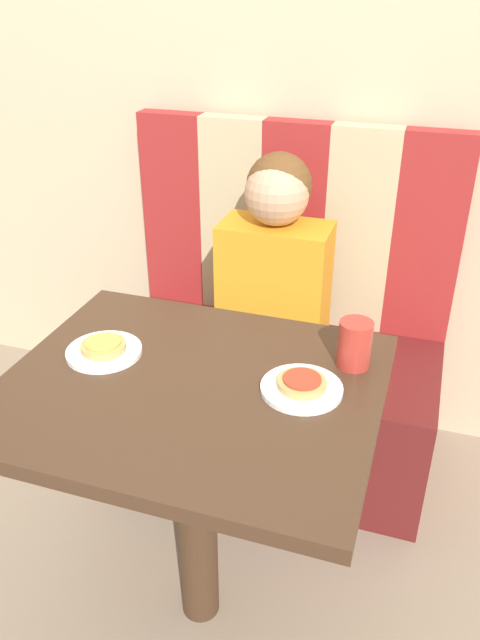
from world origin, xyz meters
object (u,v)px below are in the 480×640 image
object	(u,v)px
drinking_cup	(355,344)
plate_left	(104,352)
pizza_left	(103,346)
person	(275,256)
pizza_right	(302,382)
plate_right	(302,389)

from	to	relation	value
drinking_cup	plate_left	bearing A→B (deg)	-166.49
plate_left	pizza_left	size ratio (longest dim) A/B	1.68
person	pizza_left	size ratio (longest dim) A/B	6.12
pizza_left	pizza_right	world-z (taller)	same
plate_right	pizza_left	bearing A→B (deg)	180.00
drinking_cup	pizza_right	bearing A→B (deg)	-122.95
pizza_left	person	bearing A→B (deg)	69.93
person	pizza_left	bearing A→B (deg)	-110.07
pizza_left	pizza_right	distance (m)	0.47
pizza_left	drinking_cup	distance (m)	0.57
person	plate_right	size ratio (longest dim) A/B	3.63
person	drinking_cup	distance (m)	0.61
person	plate_left	bearing A→B (deg)	-110.07
pizza_right	drinking_cup	bearing A→B (deg)	57.05
plate_left	person	bearing A→B (deg)	69.93
pizza_right	plate_left	bearing A→B (deg)	-180.00
plate_right	pizza_right	world-z (taller)	pizza_right
plate_right	drinking_cup	distance (m)	0.17
person	plate_right	bearing A→B (deg)	-69.93
person	pizza_right	distance (m)	0.69
plate_left	drinking_cup	bearing A→B (deg)	13.51
person	pizza_left	world-z (taller)	person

